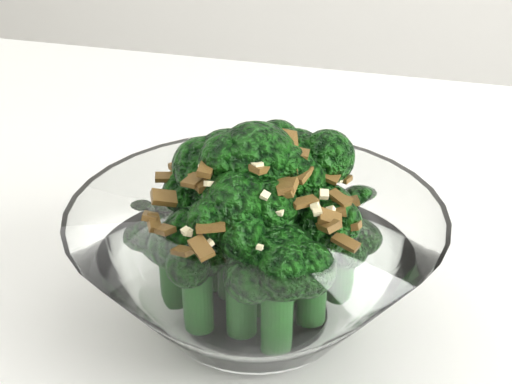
% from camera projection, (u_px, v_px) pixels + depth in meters
% --- Properties ---
extents(broccoli_dish, '(0.20, 0.20, 0.12)m').
position_uv_depth(broccoli_dish, '(256.00, 252.00, 0.41)').
color(broccoli_dish, white).
rests_on(broccoli_dish, table).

